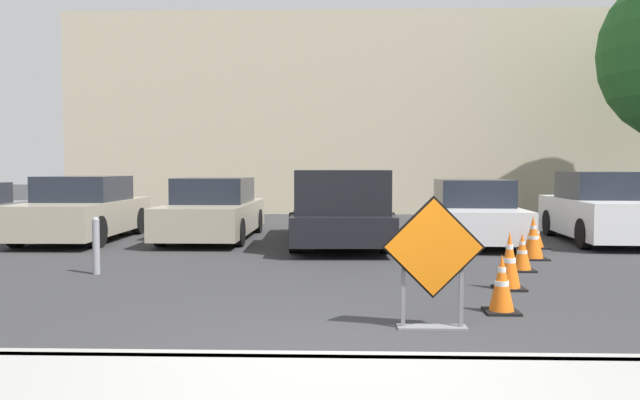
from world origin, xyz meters
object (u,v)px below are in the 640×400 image
at_px(road_closed_sign, 433,259).
at_px(parked_car_third, 214,211).
at_px(traffic_cone_fourth, 533,238).
at_px(traffic_cone_nearest, 502,284).
at_px(parked_car_fifth, 603,210).
at_px(bollard_nearest, 96,244).
at_px(traffic_cone_third, 522,253).
at_px(traffic_cone_fifth, 534,233).
at_px(pickup_truck, 340,211).
at_px(traffic_cone_second, 509,261).
at_px(parked_car_second, 83,210).
at_px(parked_car_fourth, 473,214).

xyz_separation_m(road_closed_sign, parked_car_third, (-3.91, 8.15, -0.07)).
bearing_deg(traffic_cone_fourth, traffic_cone_nearest, -111.30).
distance_m(parked_car_fifth, bollard_nearest, 10.72).
xyz_separation_m(traffic_cone_nearest, parked_car_fifth, (4.04, 6.99, 0.39)).
height_order(traffic_cone_nearest, parked_car_fifth, parked_car_fifth).
xyz_separation_m(traffic_cone_third, traffic_cone_fifth, (1.10, 2.94, 0.02)).
bearing_deg(pickup_truck, traffic_cone_nearest, 104.66).
xyz_separation_m(traffic_cone_second, parked_car_second, (-8.22, 5.61, 0.29)).
bearing_deg(parked_car_fourth, pickup_truck, 10.67).
bearing_deg(traffic_cone_nearest, traffic_cone_third, 69.78).
xyz_separation_m(traffic_cone_nearest, traffic_cone_third, (1.08, 2.94, -0.03)).
bearing_deg(traffic_cone_third, parked_car_fourth, 89.81).
xyz_separation_m(traffic_cone_third, bollard_nearest, (-6.73, -0.51, 0.18)).
height_order(traffic_cone_third, parked_car_third, parked_car_third).
bearing_deg(traffic_cone_fourth, traffic_cone_second, -112.70).
relative_size(traffic_cone_fourth, parked_car_third, 0.17).
xyz_separation_m(traffic_cone_second, parked_car_fourth, (0.63, 5.30, 0.26)).
bearing_deg(traffic_cone_third, bollard_nearest, -175.66).
xyz_separation_m(traffic_cone_fifth, parked_car_fifth, (1.86, 1.12, 0.41)).
bearing_deg(pickup_truck, traffic_cone_third, 129.42).
height_order(traffic_cone_nearest, parked_car_fourth, parked_car_fourth).
xyz_separation_m(traffic_cone_nearest, pickup_truck, (-1.85, 6.29, 0.41)).
xyz_separation_m(traffic_cone_fifth, pickup_truck, (-4.03, 0.42, 0.42)).
bearing_deg(road_closed_sign, traffic_cone_fourth, 62.99).
distance_m(traffic_cone_second, traffic_cone_third, 1.66).
xyz_separation_m(parked_car_second, parked_car_third, (2.95, 0.38, -0.03)).
bearing_deg(pickup_truck, parked_car_third, -22.04).
height_order(traffic_cone_nearest, traffic_cone_second, traffic_cone_second).
bearing_deg(pickup_truck, traffic_cone_fifth, 172.40).
xyz_separation_m(traffic_cone_fifth, parked_car_third, (-6.99, 1.51, 0.34)).
height_order(traffic_cone_third, traffic_cone_fifth, traffic_cone_fifth).
bearing_deg(parked_car_fourth, parked_car_third, -3.88).
bearing_deg(parked_car_fourth, bollard_nearest, 35.15).
bearing_deg(parked_car_fifth, traffic_cone_nearest, 63.45).
height_order(traffic_cone_nearest, parked_car_second, parked_car_second).
distance_m(traffic_cone_nearest, traffic_cone_fifth, 6.27).
xyz_separation_m(traffic_cone_second, parked_car_third, (-5.27, 5.99, 0.27)).
bearing_deg(traffic_cone_second, pickup_truck, 115.30).
xyz_separation_m(traffic_cone_third, parked_car_second, (-8.84, 4.07, 0.39)).
xyz_separation_m(traffic_cone_second, pickup_truck, (-2.31, 4.89, 0.35)).
xyz_separation_m(parked_car_third, bollard_nearest, (-0.84, -4.96, -0.18)).
height_order(traffic_cone_second, parked_car_fourth, parked_car_fourth).
height_order(traffic_cone_second, bollard_nearest, bollard_nearest).
relative_size(parked_car_third, parked_car_fourth, 1.11).
bearing_deg(parked_car_fifth, parked_car_third, 0.95).
height_order(pickup_truck, bollard_nearest, pickup_truck).
bearing_deg(traffic_cone_fourth, parked_car_fourth, 103.14).
bearing_deg(traffic_cone_fifth, pickup_truck, 174.11).
distance_m(traffic_cone_nearest, traffic_cone_third, 3.13).
bearing_deg(pickup_truck, parked_car_second, -8.65).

